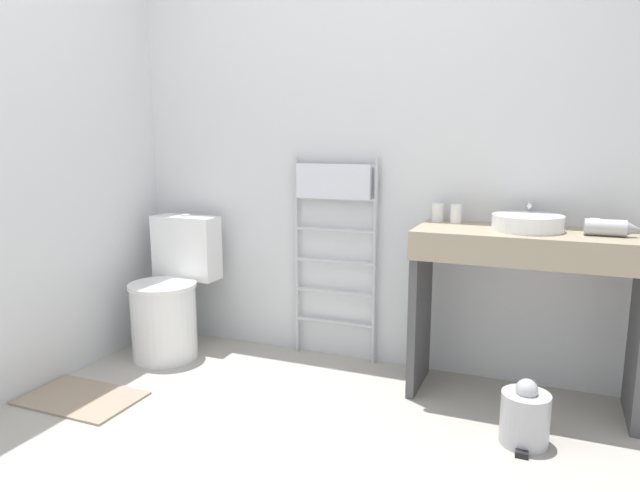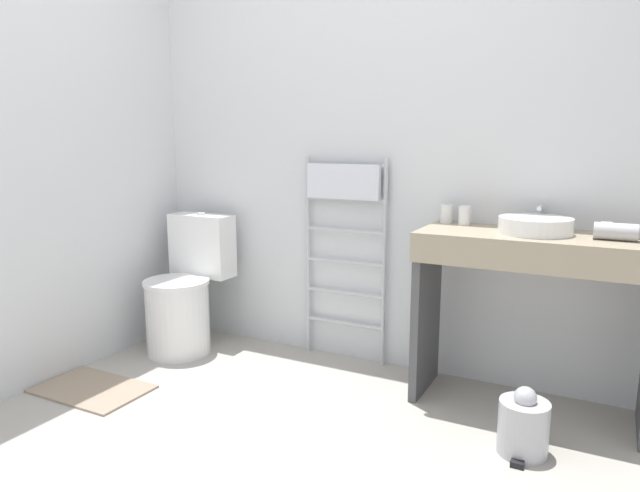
{
  "view_description": "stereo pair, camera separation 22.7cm",
  "coord_description": "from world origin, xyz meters",
  "px_view_note": "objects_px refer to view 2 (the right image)",
  "views": [
    {
      "loc": [
        0.96,
        -1.51,
        1.25
      ],
      "look_at": [
        0.01,
        0.82,
        0.78
      ],
      "focal_mm": 32.0,
      "sensor_mm": 36.0,
      "label": 1
    },
    {
      "loc": [
        1.17,
        -1.42,
        1.25
      ],
      "look_at": [
        0.01,
        0.82,
        0.78
      ],
      "focal_mm": 32.0,
      "sensor_mm": 36.0,
      "label": 2
    }
  ],
  "objects_px": {
    "towel_radiator": "(344,215)",
    "hair_dryer": "(619,232)",
    "cup_near_edge": "(465,215)",
    "cup_near_wall": "(447,214)",
    "trash_bin": "(523,425)",
    "sink_basin": "(535,225)",
    "toilet": "(185,295)"
  },
  "relations": [
    {
      "from": "toilet",
      "to": "cup_near_edge",
      "type": "relative_size",
      "value": 8.56
    },
    {
      "from": "towel_radiator",
      "to": "trash_bin",
      "type": "bearing_deg",
      "value": -28.63
    },
    {
      "from": "cup_near_wall",
      "to": "trash_bin",
      "type": "distance_m",
      "value": 1.08
    },
    {
      "from": "sink_basin",
      "to": "cup_near_wall",
      "type": "xyz_separation_m",
      "value": [
        -0.44,
        0.15,
        0.01
      ]
    },
    {
      "from": "sink_basin",
      "to": "cup_near_wall",
      "type": "relative_size",
      "value": 3.45
    },
    {
      "from": "towel_radiator",
      "to": "sink_basin",
      "type": "xyz_separation_m",
      "value": [
        1.02,
        -0.17,
        0.04
      ]
    },
    {
      "from": "towel_radiator",
      "to": "trash_bin",
      "type": "xyz_separation_m",
      "value": [
        1.08,
        -0.59,
        -0.72
      ]
    },
    {
      "from": "toilet",
      "to": "sink_basin",
      "type": "bearing_deg",
      "value": 3.73
    },
    {
      "from": "toilet",
      "to": "cup_near_edge",
      "type": "distance_m",
      "value": 1.7
    },
    {
      "from": "sink_basin",
      "to": "cup_near_wall",
      "type": "height_order",
      "value": "cup_near_wall"
    },
    {
      "from": "toilet",
      "to": "cup_near_wall",
      "type": "bearing_deg",
      "value": 10.42
    },
    {
      "from": "sink_basin",
      "to": "hair_dryer",
      "type": "relative_size",
      "value": 1.42
    },
    {
      "from": "sink_basin",
      "to": "toilet",
      "type": "bearing_deg",
      "value": -176.27
    },
    {
      "from": "toilet",
      "to": "towel_radiator",
      "type": "height_order",
      "value": "towel_radiator"
    },
    {
      "from": "cup_near_wall",
      "to": "trash_bin",
      "type": "height_order",
      "value": "cup_near_wall"
    },
    {
      "from": "cup_near_wall",
      "to": "cup_near_edge",
      "type": "height_order",
      "value": "cup_near_edge"
    },
    {
      "from": "cup_near_wall",
      "to": "hair_dryer",
      "type": "xyz_separation_m",
      "value": [
        0.78,
        -0.17,
        -0.01
      ]
    },
    {
      "from": "towel_radiator",
      "to": "cup_near_wall",
      "type": "relative_size",
      "value": 12.49
    },
    {
      "from": "cup_near_wall",
      "to": "hair_dryer",
      "type": "relative_size",
      "value": 0.41
    },
    {
      "from": "toilet",
      "to": "trash_bin",
      "type": "xyz_separation_m",
      "value": [
        1.99,
        -0.3,
        -0.22
      ]
    },
    {
      "from": "cup_near_wall",
      "to": "trash_bin",
      "type": "bearing_deg",
      "value": -48.81
    },
    {
      "from": "toilet",
      "to": "hair_dryer",
      "type": "distance_m",
      "value": 2.33
    },
    {
      "from": "towel_radiator",
      "to": "hair_dryer",
      "type": "xyz_separation_m",
      "value": [
        1.36,
        -0.19,
        0.04
      ]
    },
    {
      "from": "toilet",
      "to": "cup_near_edge",
      "type": "xyz_separation_m",
      "value": [
        1.59,
        0.25,
        0.55
      ]
    },
    {
      "from": "hair_dryer",
      "to": "sink_basin",
      "type": "bearing_deg",
      "value": 176.97
    },
    {
      "from": "cup_near_edge",
      "to": "hair_dryer",
      "type": "bearing_deg",
      "value": -11.61
    },
    {
      "from": "toilet",
      "to": "cup_near_wall",
      "type": "height_order",
      "value": "cup_near_wall"
    },
    {
      "from": "hair_dryer",
      "to": "trash_bin",
      "type": "height_order",
      "value": "hair_dryer"
    },
    {
      "from": "cup_near_edge",
      "to": "hair_dryer",
      "type": "relative_size",
      "value": 0.42
    },
    {
      "from": "sink_basin",
      "to": "trash_bin",
      "type": "height_order",
      "value": "sink_basin"
    },
    {
      "from": "hair_dryer",
      "to": "trash_bin",
      "type": "relative_size",
      "value": 0.79
    },
    {
      "from": "cup_near_edge",
      "to": "trash_bin",
      "type": "bearing_deg",
      "value": -53.54
    }
  ]
}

